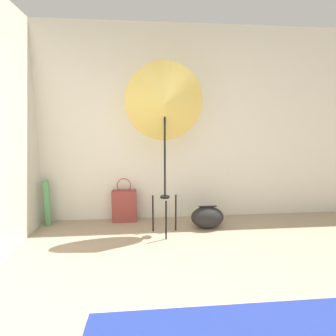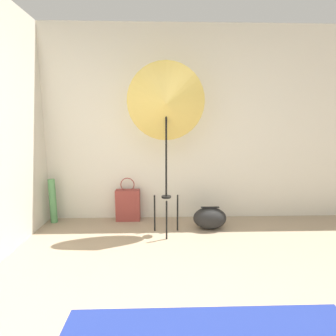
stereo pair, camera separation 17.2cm
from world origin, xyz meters
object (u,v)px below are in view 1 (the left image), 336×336
tote_bag (124,205)px  paper_roll (47,203)px  photo_umbrella (165,104)px  duffel_bag (207,217)px

tote_bag → paper_roll: (-1.00, -0.05, 0.08)m
photo_umbrella → tote_bag: size_ratio=3.36×
photo_umbrella → paper_roll: bearing=164.9°
duffel_bag → paper_roll: paper_roll is taller
paper_roll → duffel_bag: bearing=-7.6°
photo_umbrella → tote_bag: bearing=138.4°
photo_umbrella → duffel_bag: 1.52m
photo_umbrella → paper_roll: 2.00m
duffel_bag → paper_roll: bearing=172.4°
tote_bag → paper_roll: size_ratio=1.01×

